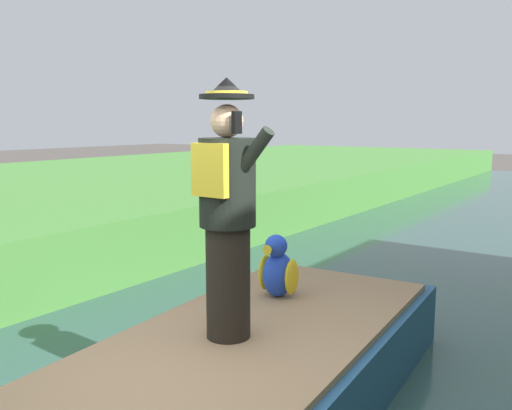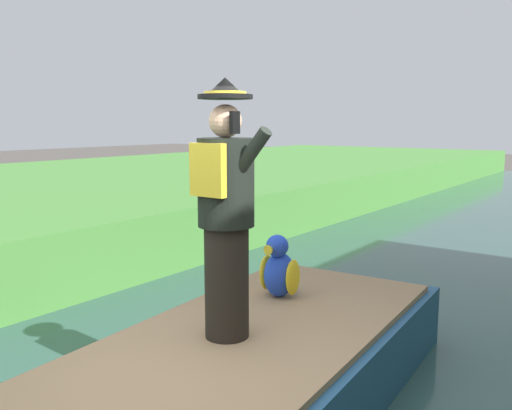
% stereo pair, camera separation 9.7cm
% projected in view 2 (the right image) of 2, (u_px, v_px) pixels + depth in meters
% --- Properties ---
extents(boat, '(2.10, 4.32, 0.61)m').
position_uv_depth(boat, '(245.00, 373.00, 4.05)').
color(boat, '#23517A').
rests_on(boat, canal_water).
extents(person_pirate, '(0.61, 0.42, 1.85)m').
position_uv_depth(person_pirate, '(226.00, 211.00, 3.82)').
color(person_pirate, black).
rests_on(person_pirate, boat).
extents(parrot_plush, '(0.36, 0.34, 0.57)m').
position_uv_depth(parrot_plush, '(279.00, 270.00, 4.83)').
color(parrot_plush, blue).
rests_on(parrot_plush, boat).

